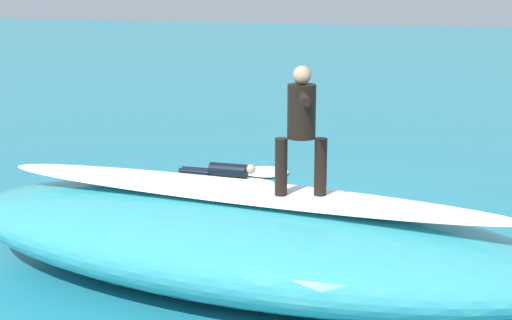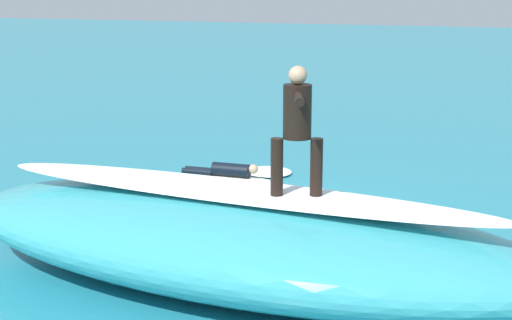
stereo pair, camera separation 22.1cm
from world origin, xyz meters
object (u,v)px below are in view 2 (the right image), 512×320
Objects in this scene: surfboard_riding at (296,199)px; surfboard_paddling at (231,179)px; surfer_riding at (297,121)px; surfer_paddling at (225,170)px.

surfboard_paddling is (2.94, -4.98, -1.23)m from surfboard_riding.
surfer_riding is (-0.00, 0.00, 0.98)m from surfboard_riding.
surfer_paddling is (0.12, 0.00, 0.17)m from surfboard_paddling.
surfer_riding is at bearing -61.19° from surfboard_paddling.
surfboard_riding is 1.29× the size of surfer_riding.
surfer_paddling is (3.07, -4.98, -2.04)m from surfer_riding.
surfer_riding is at bearing 160.57° from surfboard_riding.
surfer_paddling is (3.07, -4.98, -1.06)m from surfboard_riding.
surfboard_riding is at bearing -60.15° from surfer_paddling.
surfer_paddling is at bearing -77.80° from surfer_riding.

